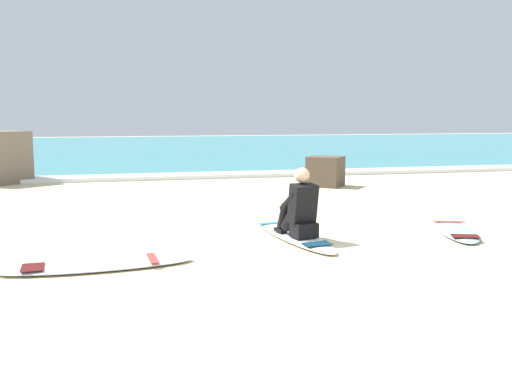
% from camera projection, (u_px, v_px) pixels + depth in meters
% --- Properties ---
extents(ground_plane, '(80.00, 80.00, 0.00)m').
position_uv_depth(ground_plane, '(274.00, 251.00, 7.26)').
color(ground_plane, beige).
extents(sea, '(80.00, 28.00, 0.10)m').
position_uv_depth(sea, '(156.00, 148.00, 28.84)').
color(sea, teal).
rests_on(sea, ground).
extents(breaking_foam, '(80.00, 0.90, 0.11)m').
position_uv_depth(breaking_foam, '(190.00, 176.00, 15.64)').
color(breaking_foam, white).
rests_on(breaking_foam, ground).
extents(surfboard_main, '(0.80, 2.57, 0.08)m').
position_uv_depth(surfboard_main, '(292.00, 234.00, 8.10)').
color(surfboard_main, white).
rests_on(surfboard_main, ground).
extents(surfer_seated, '(0.47, 0.75, 0.95)m').
position_uv_depth(surfer_seated, '(300.00, 210.00, 7.78)').
color(surfer_seated, black).
rests_on(surfer_seated, surfboard_main).
extents(surfboard_spare_near, '(2.20, 0.67, 0.08)m').
position_uv_depth(surfboard_spare_near, '(98.00, 265.00, 6.43)').
color(surfboard_spare_near, silver).
rests_on(surfboard_spare_near, ground).
extents(surfboard_spare_far, '(1.12, 1.85, 0.08)m').
position_uv_depth(surfboard_spare_far, '(456.00, 230.00, 8.37)').
color(surfboard_spare_far, '#9ED1E5').
rests_on(surfboard_spare_far, ground).
extents(shoreline_rock, '(1.07, 1.07, 0.72)m').
position_uv_depth(shoreline_rock, '(326.00, 171.00, 13.76)').
color(shoreline_rock, brown).
rests_on(shoreline_rock, ground).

